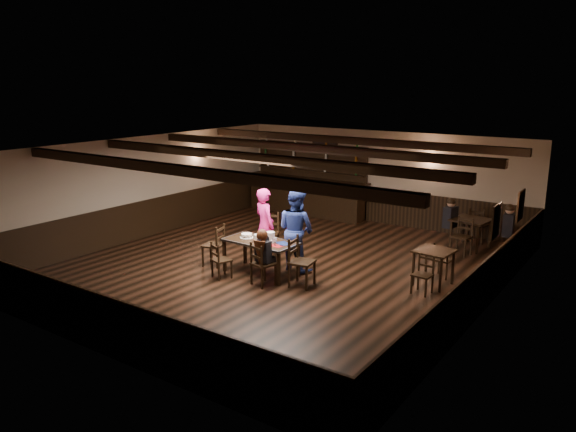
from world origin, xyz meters
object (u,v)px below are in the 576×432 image
Objects in this scene: dining_table at (261,244)px; bar_counter at (307,191)px; man_blue at (296,230)px; cake at (247,236)px; chair_near_left at (219,258)px; woman_pink at (265,226)px; chair_near_right at (260,261)px.

dining_table is 0.40× the size of bar_counter.
man_blue is 0.45× the size of bar_counter.
man_blue is at bearing 56.07° from dining_table.
bar_counter is (-1.87, 5.36, -0.07)m from cake.
chair_near_left is (-0.56, -0.74, -0.21)m from dining_table.
cake is at bearing 178.20° from dining_table.
dining_table is 5.83m from bar_counter.
woman_pink is at bearing 90.28° from cake.
woman_pink is at bearing -68.30° from bar_counter.
chair_near_left is 0.84m from cake.
man_blue reaches higher than dining_table.
chair_near_left is 2.63× the size of cake.
man_blue is (1.02, 1.42, 0.46)m from chair_near_left.
bar_counter reaches higher than chair_near_right.
woman_pink reaches higher than chair_near_right.
man_blue is 6.15× the size of cake.
bar_counter is at bearing 112.87° from dining_table.
dining_table is 2.09× the size of chair_near_left.
cake reaches higher than chair_near_left.
woman_pink reaches higher than chair_near_left.
man_blue reaches higher than chair_near_left.
man_blue is 1.09m from cake.
dining_table is 5.51× the size of cake.
man_blue reaches higher than chair_near_right.
cake is (0.00, -0.67, -0.08)m from woman_pink.
chair_near_right is at bearing -36.01° from cake.
dining_table is at bearing -1.80° from cake.
dining_table is at bearing -67.13° from bar_counter.
cake is at bearing 143.99° from chair_near_right.
chair_near_left is 0.43× the size of man_blue.
man_blue is (0.46, 0.68, 0.24)m from dining_table.
chair_near_left is at bearing -74.44° from bar_counter.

